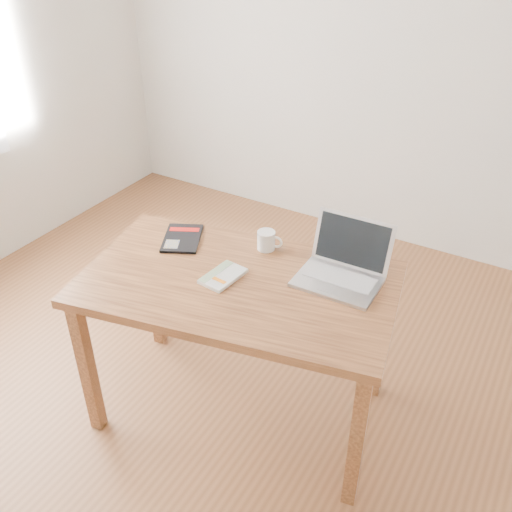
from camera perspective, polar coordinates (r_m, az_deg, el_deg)
The scene contains 6 objects.
room at distance 2.02m, azimuth -7.24°, elevation 11.10°, with size 4.04×4.04×2.70m.
desk at distance 2.38m, azimuth -1.77°, elevation -4.17°, with size 1.40×0.97×0.75m.
white_guidebook at distance 2.34m, azimuth -3.31°, elevation -2.02°, with size 0.14×0.20×0.02m.
black_guidebook at distance 2.61m, azimuth -7.40°, elevation 1.78°, with size 0.25×0.29×0.01m.
laptop at distance 2.34m, azimuth 8.67°, elevation -1.13°, with size 0.34×0.30×0.23m.
coffee_mug at distance 2.50m, azimuth 1.09°, elevation 1.60°, with size 0.12×0.08×0.09m.
Camera 1 is at (1.08, -1.48, 2.10)m, focal length 40.00 mm.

